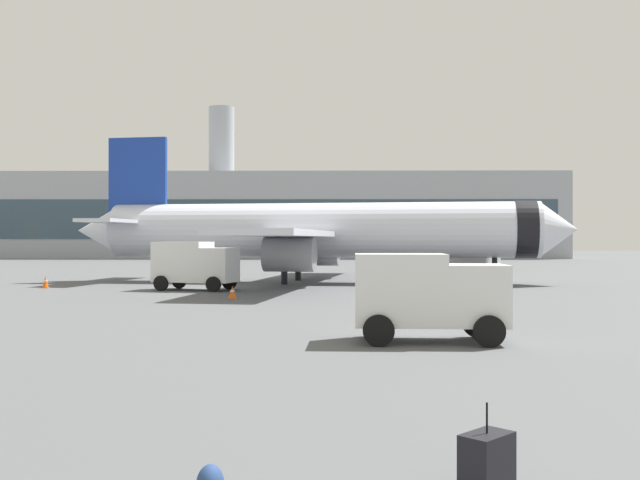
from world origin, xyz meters
The scene contains 10 objects.
airplane_at_gate centered at (-0.63, 48.57, 3.66)m, with size 35.72×32.36×10.50m.
service_truck centered at (-7.78, 40.91, 1.61)m, with size 5.21×3.57×2.90m.
fuel_truck centered at (9.37, 50.38, 1.77)m, with size 6.22×5.56×3.20m.
cargo_van centered at (3.12, 19.10, 1.45)m, with size 4.48×2.48×2.60m.
safety_cone_near centered at (9.73, 40.53, 0.34)m, with size 0.44×0.44×0.70m.
safety_cone_mid centered at (8.41, 38.16, 0.40)m, with size 0.44×0.44×0.80m.
safety_cone_far centered at (-4.73, 34.93, 0.31)m, with size 0.44×0.44×0.64m.
safety_cone_outer centered at (-17.45, 42.71, 0.38)m, with size 0.44×0.44×0.78m.
rolling_suitcase centered at (2.03, 6.24, 0.39)m, with size 0.74×0.74×1.10m.
terminal_building centered at (-8.44, 122.82, 7.10)m, with size 94.50×21.33×25.99m.
Camera 1 is at (0.16, -2.23, 3.00)m, focal length 40.64 mm.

